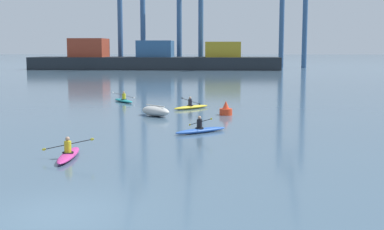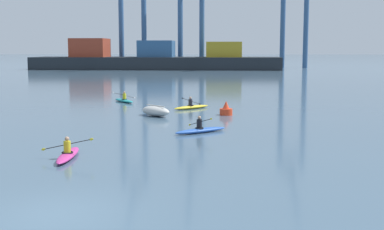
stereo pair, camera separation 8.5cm
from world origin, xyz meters
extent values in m
plane|color=#425B70|center=(0.00, 0.00, 0.00)|extent=(800.00, 800.00, 0.00)
cube|color=#1E2328|center=(-10.20, 101.52, 1.38)|extent=(55.09, 11.49, 2.76)
cube|color=#993823|center=(-25.35, 101.52, 4.83)|extent=(7.71, 8.04, 4.15)
cube|color=#2D5684|center=(-10.20, 101.52, 4.58)|extent=(7.71, 8.04, 3.64)
cube|color=#B29323|center=(4.95, 101.52, 4.44)|extent=(7.71, 8.04, 3.37)
cylinder|color=#335684|center=(-19.42, 108.10, 14.57)|extent=(1.20, 1.20, 29.15)
cylinder|color=#335684|center=(-13.99, 108.10, 14.57)|extent=(1.20, 1.20, 29.15)
cylinder|color=#335684|center=(-5.32, 107.56, 11.69)|extent=(1.20, 1.20, 23.39)
cylinder|color=#335684|center=(-0.25, 107.56, 11.69)|extent=(1.20, 1.20, 23.39)
cylinder|color=#335684|center=(19.06, 112.34, 12.66)|extent=(1.20, 1.20, 25.31)
cylinder|color=#335684|center=(24.60, 112.34, 12.66)|extent=(1.20, 1.20, 25.31)
ellipsoid|color=beige|center=(0.06, 21.33, 0.35)|extent=(2.66, 2.57, 0.70)
cube|color=beige|center=(0.06, 21.33, 0.73)|extent=(1.48, 1.36, 0.06)
cylinder|color=red|center=(4.95, 22.20, 0.23)|extent=(0.90, 0.90, 0.45)
cone|color=red|center=(4.95, 22.20, 0.73)|extent=(0.49, 0.49, 0.55)
ellipsoid|color=yellow|center=(2.28, 25.79, 0.13)|extent=(2.87, 2.79, 0.26)
torus|color=black|center=(2.20, 25.73, 0.27)|extent=(0.69, 0.69, 0.05)
cylinder|color=#23232D|center=(2.20, 25.73, 0.51)|extent=(0.30, 0.30, 0.50)
sphere|color=tan|center=(2.20, 25.73, 0.86)|extent=(0.19, 0.19, 0.19)
cylinder|color=black|center=(2.24, 25.76, 0.61)|extent=(1.47, 1.52, 0.33)
ellipsoid|color=black|center=(1.52, 26.51, 0.76)|extent=(0.16, 0.17, 0.13)
ellipsoid|color=black|center=(2.96, 25.01, 0.46)|extent=(0.16, 0.17, 0.13)
ellipsoid|color=#C13384|center=(-1.91, 7.41, 0.13)|extent=(0.85, 3.44, 0.26)
torus|color=black|center=(-1.90, 7.31, 0.27)|extent=(0.53, 0.53, 0.05)
cylinder|color=gold|center=(-1.90, 7.31, 0.51)|extent=(0.30, 0.30, 0.50)
sphere|color=tan|center=(-1.90, 7.31, 0.86)|extent=(0.19, 0.19, 0.19)
cylinder|color=black|center=(-1.90, 7.36, 0.61)|extent=(2.06, 0.19, 0.47)
ellipsoid|color=yellow|center=(-2.93, 7.29, 0.39)|extent=(0.20, 0.05, 0.14)
ellipsoid|color=yellow|center=(-0.88, 7.44, 0.83)|extent=(0.20, 0.05, 0.14)
ellipsoid|color=teal|center=(-3.93, 30.44, 0.13)|extent=(2.48, 3.11, 0.26)
torus|color=black|center=(-3.87, 30.36, 0.27)|extent=(0.68, 0.68, 0.05)
cylinder|color=gold|center=(-3.87, 30.36, 0.51)|extent=(0.30, 0.30, 0.50)
sphere|color=tan|center=(-3.87, 30.36, 0.86)|extent=(0.19, 0.19, 0.19)
cylinder|color=black|center=(-3.90, 30.40, 0.61)|extent=(1.67, 1.22, 0.60)
ellipsoid|color=silver|center=(-4.72, 29.80, 0.89)|extent=(0.19, 0.15, 0.15)
ellipsoid|color=silver|center=(-3.08, 30.99, 0.33)|extent=(0.19, 0.15, 0.15)
ellipsoid|color=#2856B2|center=(3.49, 14.44, 0.13)|extent=(3.03, 2.59, 0.26)
torus|color=black|center=(3.41, 14.37, 0.27)|extent=(0.69, 0.69, 0.05)
cylinder|color=black|center=(3.41, 14.37, 0.51)|extent=(0.30, 0.30, 0.50)
sphere|color=tan|center=(3.41, 14.37, 0.86)|extent=(0.19, 0.19, 0.19)
cylinder|color=black|center=(3.45, 14.40, 0.61)|extent=(1.29, 1.61, 0.61)
ellipsoid|color=yellow|center=(2.82, 15.19, 0.32)|extent=(0.16, 0.18, 0.15)
ellipsoid|color=yellow|center=(4.08, 13.62, 0.90)|extent=(0.16, 0.18, 0.15)
camera|label=1|loc=(4.61, -13.78, 4.67)|focal=47.94mm
camera|label=2|loc=(4.69, -13.77, 4.67)|focal=47.94mm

